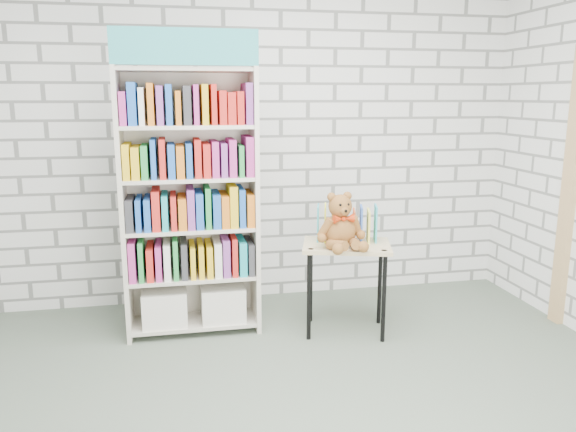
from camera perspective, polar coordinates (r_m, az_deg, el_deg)
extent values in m
plane|color=#4F5B4D|center=(3.27, 1.98, -19.96)|extent=(4.50, 4.50, 0.00)
cube|color=silver|center=(4.75, -3.51, 8.05)|extent=(4.50, 0.02, 2.80)
cube|color=beige|center=(4.13, -16.37, 0.90)|extent=(0.03, 0.38, 1.93)
cube|color=beige|center=(4.15, -3.43, 1.42)|extent=(0.03, 0.38, 1.93)
cube|color=beige|center=(4.29, -9.96, 1.61)|extent=(0.97, 0.02, 1.93)
cube|color=teal|center=(3.88, -10.41, 16.59)|extent=(0.97, 0.02, 0.24)
cube|color=beige|center=(4.37, -9.45, -10.51)|extent=(0.90, 0.36, 0.03)
cube|color=beige|center=(4.25, -9.62, -5.96)|extent=(0.90, 0.36, 0.03)
cube|color=beige|center=(4.15, -9.80, -1.16)|extent=(0.90, 0.36, 0.03)
cube|color=beige|center=(4.08, -9.98, 3.83)|extent=(0.90, 0.36, 0.03)
cube|color=beige|center=(4.05, -10.17, 8.95)|extent=(0.90, 0.36, 0.03)
cube|color=beige|center=(4.05, -10.38, 14.41)|extent=(0.90, 0.36, 0.03)
cube|color=silver|center=(4.32, -12.40, -8.88)|extent=(0.32, 0.32, 0.26)
cube|color=silver|center=(4.33, -6.65, -8.63)|extent=(0.32, 0.32, 0.26)
cube|color=#19A5B2|center=(4.20, -9.69, -4.15)|extent=(0.90, 0.32, 0.26)
cube|color=white|center=(4.11, -9.87, 0.74)|extent=(0.90, 0.32, 0.26)
cube|color=purple|center=(4.06, -10.05, 5.80)|extent=(0.90, 0.32, 0.26)
cube|color=#333338|center=(4.03, -10.25, 10.95)|extent=(0.90, 0.32, 0.26)
cube|color=tan|center=(4.12, 5.97, -3.02)|extent=(0.72, 0.59, 0.03)
cylinder|color=black|center=(4.06, 2.14, -8.20)|extent=(0.03, 0.03, 0.65)
cylinder|color=black|center=(4.38, 2.31, -6.67)|extent=(0.03, 0.03, 0.65)
cylinder|color=black|center=(4.08, 9.71, -8.28)|extent=(0.03, 0.03, 0.65)
cylinder|color=black|center=(4.40, 9.31, -6.75)|extent=(0.03, 0.03, 0.65)
cylinder|color=black|center=(3.96, 2.33, -3.40)|extent=(0.04, 0.04, 0.01)
cylinder|color=black|center=(3.98, 9.74, -3.50)|extent=(0.04, 0.04, 0.01)
cube|color=#2BA6BD|center=(4.18, 3.06, -0.69)|extent=(0.07, 0.19, 0.26)
cube|color=#FEFF28|center=(4.18, 3.79, -0.70)|extent=(0.07, 0.19, 0.26)
cube|color=yellow|center=(4.18, 4.52, -0.71)|extent=(0.07, 0.19, 0.26)
cube|color=black|center=(4.18, 5.25, -0.73)|extent=(0.07, 0.19, 0.26)
cube|color=white|center=(4.18, 5.98, -0.74)|extent=(0.07, 0.19, 0.26)
cube|color=#CE4B24|center=(4.19, 6.71, -0.75)|extent=(0.07, 0.19, 0.26)
cube|color=blue|center=(4.19, 7.43, -0.76)|extent=(0.07, 0.19, 0.26)
cube|color=#F6EE52|center=(4.19, 8.16, -0.77)|extent=(0.07, 0.19, 0.26)
cube|color=#2BA6BD|center=(4.20, 8.89, -0.78)|extent=(0.07, 0.19, 0.26)
ellipsoid|color=brown|center=(4.01, 5.25, -1.48)|extent=(0.23, 0.20, 0.23)
sphere|color=brown|center=(3.97, 5.33, 1.00)|extent=(0.17, 0.17, 0.17)
sphere|color=brown|center=(3.95, 4.43, 1.95)|extent=(0.06, 0.06, 0.06)
sphere|color=brown|center=(4.00, 6.06, 2.04)|extent=(0.06, 0.06, 0.06)
sphere|color=brown|center=(3.91, 5.71, 0.50)|extent=(0.07, 0.07, 0.07)
sphere|color=black|center=(3.89, 5.34, 1.12)|extent=(0.02, 0.02, 0.02)
sphere|color=black|center=(3.92, 6.12, 1.16)|extent=(0.02, 0.02, 0.02)
sphere|color=black|center=(3.89, 5.89, 0.50)|extent=(0.02, 0.02, 0.02)
cylinder|color=brown|center=(3.94, 3.82, -1.21)|extent=(0.12, 0.09, 0.16)
cylinder|color=brown|center=(4.03, 6.91, -0.96)|extent=(0.12, 0.11, 0.16)
sphere|color=brown|center=(3.93, 3.45, -2.25)|extent=(0.07, 0.07, 0.07)
sphere|color=brown|center=(4.05, 7.41, -1.90)|extent=(0.07, 0.07, 0.07)
cylinder|color=brown|center=(3.90, 5.01, -2.97)|extent=(0.14, 0.19, 0.09)
cylinder|color=brown|center=(3.95, 6.79, -2.80)|extent=(0.10, 0.19, 0.09)
sphere|color=brown|center=(3.82, 5.08, -3.37)|extent=(0.08, 0.08, 0.08)
sphere|color=brown|center=(3.90, 7.64, -3.12)|extent=(0.08, 0.08, 0.08)
cone|color=red|center=(3.91, 5.15, -0.32)|extent=(0.07, 0.07, 0.06)
cone|color=red|center=(3.94, 6.19, -0.24)|extent=(0.07, 0.07, 0.06)
sphere|color=red|center=(3.93, 5.69, -0.29)|extent=(0.04, 0.04, 0.04)
cube|color=tan|center=(4.69, 26.64, 2.43)|extent=(0.05, 0.12, 2.10)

